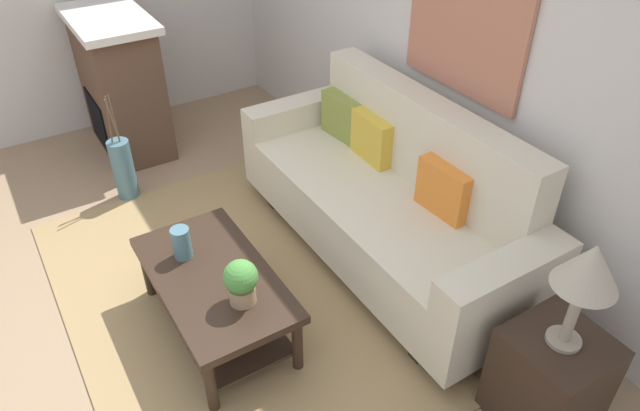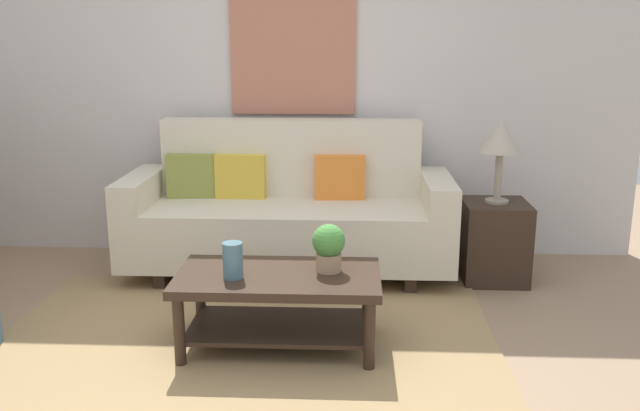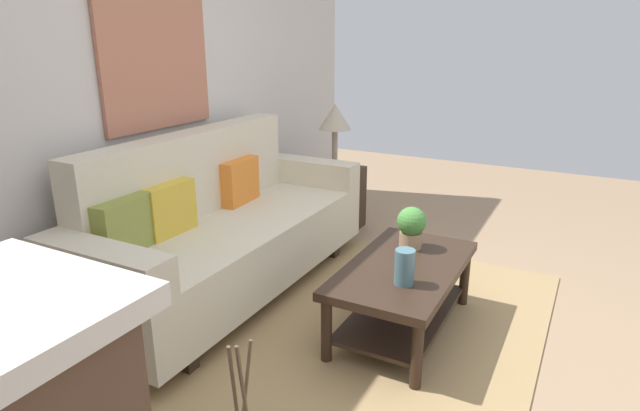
% 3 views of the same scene
% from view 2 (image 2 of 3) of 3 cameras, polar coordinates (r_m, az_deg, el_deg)
% --- Properties ---
extents(ground_plane, '(9.52, 9.52, 0.00)m').
position_cam_2_polar(ground_plane, '(3.56, -7.23, -14.20)').
color(ground_plane, '#9E7F60').
extents(wall_back, '(5.52, 0.10, 2.70)m').
position_cam_2_polar(wall_back, '(5.28, -3.67, 10.49)').
color(wall_back, silver).
rests_on(wall_back, ground_plane).
extents(area_rug, '(2.81, 1.82, 0.01)m').
position_cam_2_polar(area_rug, '(4.00, -6.00, -10.75)').
color(area_rug, '#A38456').
rests_on(area_rug, ground_plane).
extents(couch, '(2.30, 0.84, 1.08)m').
position_cam_2_polar(couch, '(4.89, -2.63, -0.72)').
color(couch, beige).
rests_on(couch, ground_plane).
extents(throw_pillow_olive, '(0.37, 0.16, 0.32)m').
position_cam_2_polar(throw_pillow_olive, '(5.07, -10.68, 2.47)').
color(throw_pillow_olive, olive).
rests_on(throw_pillow_olive, couch).
extents(throw_pillow_mustard, '(0.36, 0.13, 0.32)m').
position_cam_2_polar(throw_pillow_mustard, '(5.00, -6.65, 2.46)').
color(throw_pillow_mustard, gold).
rests_on(throw_pillow_mustard, couch).
extents(throw_pillow_orange, '(0.37, 0.14, 0.32)m').
position_cam_2_polar(throw_pillow_orange, '(4.93, 1.64, 2.40)').
color(throw_pillow_orange, orange).
rests_on(throw_pillow_orange, couch).
extents(coffee_table, '(1.10, 0.60, 0.43)m').
position_cam_2_polar(coffee_table, '(3.74, -3.49, -7.36)').
color(coffee_table, '#332319').
rests_on(coffee_table, ground_plane).
extents(tabletop_vase, '(0.11, 0.11, 0.19)m').
position_cam_2_polar(tabletop_vase, '(3.62, -7.31, -4.58)').
color(tabletop_vase, slate).
rests_on(tabletop_vase, coffee_table).
extents(potted_plant_tabletop, '(0.18, 0.18, 0.26)m').
position_cam_2_polar(potted_plant_tabletop, '(3.69, 0.73, -3.41)').
color(potted_plant_tabletop, tan).
rests_on(potted_plant_tabletop, coffee_table).
extents(side_table, '(0.44, 0.44, 0.56)m').
position_cam_2_polar(side_table, '(4.91, 14.37, -2.93)').
color(side_table, '#332319').
rests_on(side_table, ground_plane).
extents(table_lamp, '(0.28, 0.28, 0.57)m').
position_cam_2_polar(table_lamp, '(4.76, 14.90, 5.33)').
color(table_lamp, gray).
rests_on(table_lamp, side_table).
extents(framed_painting, '(0.93, 0.03, 0.87)m').
position_cam_2_polar(framed_painting, '(5.19, -2.29, 12.45)').
color(framed_painting, '#B77056').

